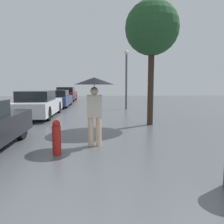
% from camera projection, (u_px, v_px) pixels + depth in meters
% --- Properties ---
extents(pedestrian, '(1.01, 1.01, 1.75)m').
position_uv_depth(pedestrian, '(94.00, 92.00, 5.47)').
color(pedestrian, beige).
rests_on(pedestrian, ground_plane).
extents(parked_car_second, '(1.72, 4.44, 1.28)m').
position_uv_depth(parked_car_second, '(38.00, 105.00, 10.79)').
color(parked_car_second, silver).
rests_on(parked_car_second, ground_plane).
extents(parked_car_third, '(1.88, 4.14, 1.20)m').
position_uv_depth(parked_car_third, '(57.00, 99.00, 15.91)').
color(parked_car_third, navy).
rests_on(parked_car_third, ground_plane).
extents(parked_car_farthest, '(1.78, 4.45, 1.37)m').
position_uv_depth(parked_car_farthest, '(66.00, 94.00, 21.70)').
color(parked_car_farthest, maroon).
rests_on(parked_car_farthest, ground_plane).
extents(tree, '(2.04, 2.04, 4.71)m').
position_uv_depth(tree, '(152.00, 29.00, 8.21)').
color(tree, '#38281E').
rests_on(tree, ground_plane).
extents(street_lamp, '(0.29, 0.29, 3.75)m').
position_uv_depth(street_lamp, '(126.00, 73.00, 13.97)').
color(street_lamp, '#515456').
rests_on(street_lamp, ground_plane).
extents(fire_hydrant, '(0.19, 0.19, 0.79)m').
position_uv_depth(fire_hydrant, '(57.00, 137.00, 4.88)').
color(fire_hydrant, '#B21E19').
rests_on(fire_hydrant, ground_plane).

